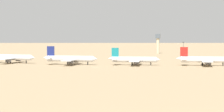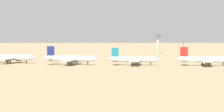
{
  "view_description": "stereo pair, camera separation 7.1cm",
  "coord_description": "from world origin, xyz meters",
  "px_view_note": "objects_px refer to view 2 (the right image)",
  "views": [
    {
      "loc": [
        71.29,
        -294.45,
        22.79
      ],
      "look_at": [
        4.82,
        28.76,
        6.0
      ],
      "focal_mm": 74.87,
      "sensor_mm": 36.0,
      "label": 1
    },
    {
      "loc": [
        71.36,
        -294.43,
        22.79
      ],
      "look_at": [
        4.82,
        28.76,
        6.0
      ],
      "focal_mm": 74.87,
      "sensor_mm": 36.0,
      "label": 2
    }
  ],
  "objects_px": {
    "parked_jet_navy_3": "(70,59)",
    "parked_jet_teal_4": "(134,60)",
    "control_tower": "(158,42)",
    "parked_jet_teal_2": "(10,57)",
    "light_pole_mid": "(183,49)",
    "parked_jet_red_5": "(204,60)"
  },
  "relations": [
    {
      "from": "parked_jet_teal_2",
      "to": "control_tower",
      "type": "relative_size",
      "value": 1.87
    },
    {
      "from": "control_tower",
      "to": "parked_jet_navy_3",
      "type": "bearing_deg",
      "value": -102.8
    },
    {
      "from": "parked_jet_navy_3",
      "to": "light_pole_mid",
      "type": "bearing_deg",
      "value": 45.76
    },
    {
      "from": "parked_jet_teal_2",
      "to": "parked_jet_red_5",
      "type": "bearing_deg",
      "value": 4.77
    },
    {
      "from": "parked_jet_teal_4",
      "to": "light_pole_mid",
      "type": "height_order",
      "value": "light_pole_mid"
    },
    {
      "from": "parked_jet_navy_3",
      "to": "parked_jet_teal_4",
      "type": "xyz_separation_m",
      "value": [
        44.52,
        4.75,
        -0.31
      ]
    },
    {
      "from": "parked_jet_navy_3",
      "to": "parked_jet_teal_4",
      "type": "distance_m",
      "value": 44.77
    },
    {
      "from": "parked_jet_teal_2",
      "to": "parked_jet_red_5",
      "type": "xyz_separation_m",
      "value": [
        140.68,
        1.26,
        -0.1
      ]
    },
    {
      "from": "parked_jet_teal_4",
      "to": "parked_jet_red_5",
      "type": "distance_m",
      "value": 48.11
    },
    {
      "from": "parked_jet_teal_4",
      "to": "parked_jet_teal_2",
      "type": "bearing_deg",
      "value": 173.22
    },
    {
      "from": "parked_jet_red_5",
      "to": "parked_jet_navy_3",
      "type": "bearing_deg",
      "value": -177.87
    },
    {
      "from": "parked_jet_red_5",
      "to": "light_pole_mid",
      "type": "bearing_deg",
      "value": 100.14
    },
    {
      "from": "parked_jet_navy_3",
      "to": "light_pole_mid",
      "type": "relative_size",
      "value": 2.68
    },
    {
      "from": "parked_jet_navy_3",
      "to": "parked_jet_red_5",
      "type": "bearing_deg",
      "value": 3.82
    },
    {
      "from": "parked_jet_navy_3",
      "to": "light_pole_mid",
      "type": "height_order",
      "value": "light_pole_mid"
    },
    {
      "from": "parked_jet_teal_4",
      "to": "control_tower",
      "type": "bearing_deg",
      "value": 86.05
    },
    {
      "from": "parked_jet_teal_2",
      "to": "parked_jet_teal_4",
      "type": "relative_size",
      "value": 1.08
    },
    {
      "from": "parked_jet_teal_4",
      "to": "control_tower",
      "type": "height_order",
      "value": "control_tower"
    },
    {
      "from": "parked_jet_navy_3",
      "to": "parked_jet_red_5",
      "type": "xyz_separation_m",
      "value": [
        92.4,
        9.4,
        -0.09
      ]
    },
    {
      "from": "parked_jet_teal_2",
      "to": "light_pole_mid",
      "type": "distance_m",
      "value": 143.41
    },
    {
      "from": "control_tower",
      "to": "light_pole_mid",
      "type": "relative_size",
      "value": 1.44
    },
    {
      "from": "parked_jet_teal_2",
      "to": "parked_jet_teal_4",
      "type": "xyz_separation_m",
      "value": [
        92.8,
        -3.39,
        -0.32
      ]
    }
  ]
}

